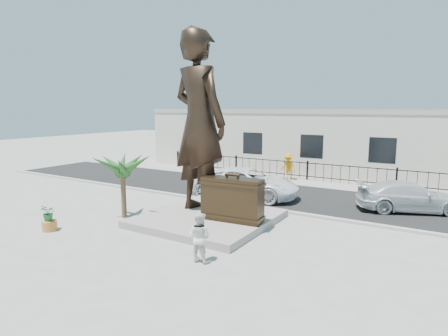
% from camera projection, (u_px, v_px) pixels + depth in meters
% --- Properties ---
extents(ground, '(100.00, 100.00, 0.00)m').
position_uv_depth(ground, '(197.00, 234.00, 14.42)').
color(ground, '#9E9991').
rests_on(ground, ground).
extents(street, '(40.00, 7.00, 0.01)m').
position_uv_depth(street, '(279.00, 194.00, 21.17)').
color(street, black).
rests_on(street, ground).
extents(curb, '(40.00, 0.25, 0.12)m').
position_uv_depth(curb, '(251.00, 206.00, 18.21)').
color(curb, '#A5A399').
rests_on(curb, ground).
extents(far_sidewalk, '(40.00, 2.50, 0.02)m').
position_uv_depth(far_sidewalk, '(303.00, 182.00, 24.55)').
color(far_sidewalk, '#9E9991').
rests_on(far_sidewalk, ground).
extents(plinth, '(5.20, 5.20, 0.30)m').
position_uv_depth(plinth, '(208.00, 218.00, 15.92)').
color(plinth, gray).
rests_on(plinth, ground).
extents(fence, '(22.00, 0.10, 1.20)m').
position_uv_depth(fence, '(307.00, 171.00, 25.13)').
color(fence, black).
rests_on(fence, ground).
extents(building, '(28.00, 7.00, 4.40)m').
position_uv_depth(building, '(326.00, 142.00, 28.42)').
color(building, silver).
rests_on(building, ground).
extents(statue, '(3.20, 2.49, 7.77)m').
position_uv_depth(statue, '(199.00, 122.00, 16.01)').
color(statue, black).
rests_on(statue, plinth).
extents(suitcase, '(2.53, 1.00, 1.74)m').
position_uv_depth(suitcase, '(232.00, 199.00, 15.00)').
color(suitcase, black).
rests_on(suitcase, plinth).
extents(tourist, '(0.79, 0.63, 1.60)m').
position_uv_depth(tourist, '(200.00, 237.00, 11.73)').
color(tourist, silver).
rests_on(tourist, ground).
extents(car_white, '(6.02, 3.45, 1.58)m').
position_uv_depth(car_white, '(246.00, 183.00, 20.16)').
color(car_white, white).
rests_on(car_white, street).
extents(car_silver, '(5.12, 3.67, 1.38)m').
position_uv_depth(car_silver, '(410.00, 197.00, 17.50)').
color(car_silver, silver).
rests_on(car_silver, street).
extents(worker, '(1.25, 0.87, 1.77)m').
position_uv_depth(worker, '(288.00, 167.00, 25.09)').
color(worker, orange).
rests_on(worker, far_sidewalk).
extents(palm_tree, '(1.80, 1.80, 3.20)m').
position_uv_depth(palm_tree, '(125.00, 217.00, 16.58)').
color(palm_tree, '#1D4C1B').
rests_on(palm_tree, ground).
extents(planter, '(0.56, 0.56, 0.40)m').
position_uv_depth(planter, '(50.00, 226.00, 14.78)').
color(planter, '#BE7732').
rests_on(planter, ground).
extents(shrub, '(0.64, 0.57, 0.65)m').
position_uv_depth(shrub, '(49.00, 213.00, 14.69)').
color(shrub, '#20622A').
rests_on(shrub, planter).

